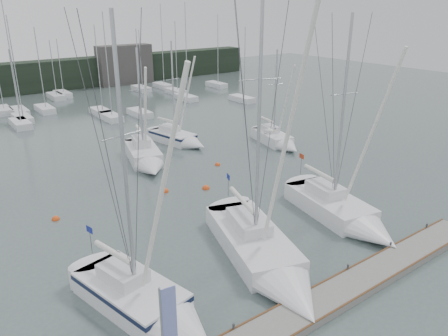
# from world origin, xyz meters

# --- Properties ---
(ground) EXTENTS (160.00, 160.00, 0.00)m
(ground) POSITION_xyz_m (0.00, 0.00, 0.00)
(ground) COLOR #4C5D5B
(ground) RESTS_ON ground
(dock) EXTENTS (24.00, 2.00, 0.40)m
(dock) POSITION_xyz_m (0.00, -5.00, 0.20)
(dock) COLOR slate
(dock) RESTS_ON ground
(far_treeline) EXTENTS (90.00, 4.00, 5.00)m
(far_treeline) POSITION_xyz_m (0.00, 62.00, 2.50)
(far_treeline) COLOR black
(far_treeline) RESTS_ON ground
(far_building_right) EXTENTS (10.00, 3.00, 7.00)m
(far_building_right) POSITION_xyz_m (18.00, 60.00, 3.50)
(far_building_right) COLOR #44423E
(far_building_right) RESTS_ON ground
(mast_forest) EXTENTS (57.69, 26.42, 14.69)m
(mast_forest) POSITION_xyz_m (-0.39, 44.94, 0.47)
(mast_forest) COLOR silver
(mast_forest) RESTS_ON ground
(sailboat_near_left) EXTENTS (4.75, 9.16, 15.08)m
(sailboat_near_left) POSITION_xyz_m (-8.39, -0.76, 0.62)
(sailboat_near_left) COLOR silver
(sailboat_near_left) RESTS_ON ground
(sailboat_near_center) EXTENTS (6.73, 12.22, 17.87)m
(sailboat_near_center) POSITION_xyz_m (-1.31, -1.24, 0.59)
(sailboat_near_center) COLOR silver
(sailboat_near_center) RESTS_ON ground
(sailboat_near_right) EXTENTS (4.89, 10.44, 14.79)m
(sailboat_near_right) POSITION_xyz_m (6.84, -0.22, 0.59)
(sailboat_near_right) COLOR silver
(sailboat_near_right) RESTS_ON ground
(sailboat_mid_c) EXTENTS (4.86, 8.90, 11.37)m
(sailboat_mid_c) POSITION_xyz_m (1.08, 18.48, 0.62)
(sailboat_mid_c) COLOR silver
(sailboat_mid_c) RESTS_ON ground
(sailboat_mid_d) EXTENTS (3.84, 7.81, 11.44)m
(sailboat_mid_d) POSITION_xyz_m (7.01, 22.08, 0.56)
(sailboat_mid_d) COLOR silver
(sailboat_mid_d) RESTS_ON ground
(sailboat_mid_e) EXTENTS (3.72, 7.74, 10.58)m
(sailboat_mid_e) POSITION_xyz_m (15.03, 15.45, 0.52)
(sailboat_mid_e) COLOR silver
(sailboat_mid_e) RESTS_ON ground
(buoy_a) EXTENTS (0.64, 0.64, 0.64)m
(buoy_a) POSITION_xyz_m (-0.57, 12.10, 0.00)
(buoy_a) COLOR #E24814
(buoy_a) RESTS_ON ground
(buoy_b) EXTENTS (0.51, 0.51, 0.51)m
(buoy_b) POSITION_xyz_m (6.43, 14.55, 0.00)
(buoy_b) COLOR #E24814
(buoy_b) RESTS_ON ground
(buoy_c) EXTENTS (0.54, 0.54, 0.54)m
(buoy_c) POSITION_xyz_m (-9.08, 12.41, 0.00)
(buoy_c) COLOR #E24814
(buoy_c) RESTS_ON ground
(dock_banner) EXTENTS (0.66, 0.14, 4.33)m
(dock_banner) POSITION_xyz_m (-9.71, -4.76, 2.96)
(dock_banner) COLOR #A3A6AB
(dock_banner) RESTS_ON dock
(seagull) EXTENTS (1.02, 0.50, 0.20)m
(seagull) POSITION_xyz_m (-1.18, -0.73, 8.16)
(seagull) COLOR white
(seagull) RESTS_ON ground
(buoy_d) EXTENTS (0.62, 0.62, 0.62)m
(buoy_d) POSITION_xyz_m (2.45, 10.63, 0.00)
(buoy_d) COLOR #E24814
(buoy_d) RESTS_ON ground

